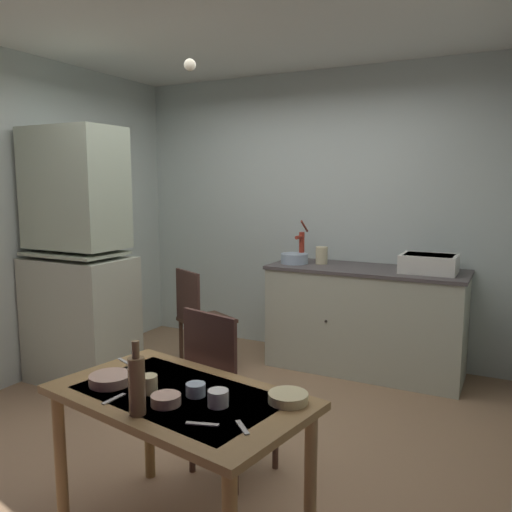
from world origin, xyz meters
name	(u,v)px	position (x,y,z in m)	size (l,w,h in m)	color
ground_plane	(217,421)	(0.00, 0.00, 0.00)	(4.69, 4.69, 0.00)	#927052
wall_back	(314,215)	(0.00, 1.82, 1.34)	(3.79, 0.10, 2.69)	silver
wall_left	(20,220)	(-1.89, 0.00, 1.34)	(0.10, 3.64, 2.69)	silver
ceiling_slab	(213,6)	(0.00, 0.00, 2.74)	(3.79, 3.64, 0.10)	silver
hutch_cabinet	(79,266)	(-1.40, 0.14, 0.98)	(0.84, 0.55, 2.08)	#B0B5A0
counter_cabinet	(365,319)	(0.63, 1.45, 0.46)	(1.69, 0.64, 0.92)	#B0B5A0
sink_basin	(429,263)	(1.15, 1.45, 1.00)	(0.44, 0.34, 0.15)	white
hand_pump	(302,244)	(0.01, 1.49, 1.09)	(0.05, 0.27, 0.39)	maroon
mixing_bowl_counter	(294,258)	(-0.02, 1.40, 0.96)	(0.25, 0.25, 0.09)	#9EB2C6
stoneware_crock	(322,255)	(0.21, 1.49, 1.00)	(0.11, 0.11, 0.15)	beige
dining_table	(179,414)	(0.48, -1.10, 0.62)	(1.27, 0.86, 0.72)	olive
chair_far_side	(224,390)	(0.39, -0.54, 0.51)	(0.48, 0.48, 0.97)	#492E22
chair_by_counter	(200,317)	(-0.64, 0.76, 0.49)	(0.54, 0.54, 0.91)	#462E21
serving_bowl_wide	(110,379)	(0.14, -1.16, 0.74)	(0.19, 0.19, 0.05)	tan
soup_bowl_small	(166,400)	(0.51, -1.23, 0.74)	(0.13, 0.13, 0.04)	tan
sauce_dish	(288,398)	(0.95, -0.97, 0.74)	(0.17, 0.17, 0.04)	beige
mug_tall	(148,384)	(0.36, -1.16, 0.76)	(0.08, 0.08, 0.08)	beige
teacup_cream	(218,398)	(0.71, -1.13, 0.75)	(0.09, 0.09, 0.07)	white
mug_dark	(196,390)	(0.57, -1.09, 0.75)	(0.09, 0.09, 0.06)	#9EB2C6
glass_bottle	(137,384)	(0.46, -1.35, 0.85)	(0.07, 0.07, 0.31)	olive
table_knife	(127,363)	(0.02, -0.91, 0.72)	(0.19, 0.02, 0.01)	silver
teaspoon_near_bowl	(114,399)	(0.27, -1.29, 0.72)	(0.13, 0.02, 0.01)	beige
teaspoon_by_cup	(202,424)	(0.74, -1.31, 0.72)	(0.13, 0.02, 0.01)	beige
serving_spoon	(242,427)	(0.89, -1.26, 0.72)	(0.12, 0.02, 0.01)	beige
pendant_bulb	(190,65)	(-0.22, 0.06, 2.42)	(0.08, 0.08, 0.08)	#F9EFCC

